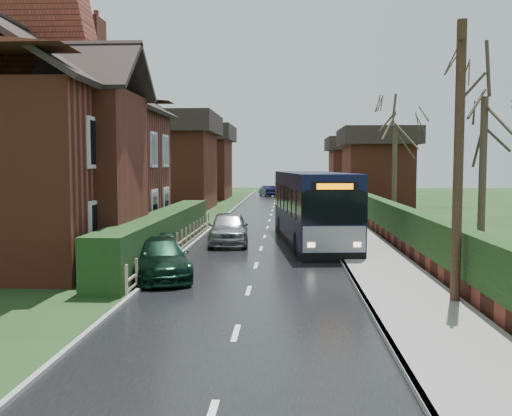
# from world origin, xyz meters

# --- Properties ---
(ground) EXTENTS (140.00, 140.00, 0.00)m
(ground) POSITION_xyz_m (0.00, 0.00, 0.00)
(ground) COLOR #29471E
(ground) RESTS_ON ground
(road) EXTENTS (6.00, 100.00, 0.02)m
(road) POSITION_xyz_m (0.00, 10.00, 0.01)
(road) COLOR black
(road) RESTS_ON ground
(pavement) EXTENTS (2.50, 100.00, 0.14)m
(pavement) POSITION_xyz_m (4.25, 10.00, 0.07)
(pavement) COLOR slate
(pavement) RESTS_ON ground
(kerb_right) EXTENTS (0.12, 100.00, 0.14)m
(kerb_right) POSITION_xyz_m (3.05, 10.00, 0.07)
(kerb_right) COLOR gray
(kerb_right) RESTS_ON ground
(kerb_left) EXTENTS (0.12, 100.00, 0.10)m
(kerb_left) POSITION_xyz_m (-3.05, 10.00, 0.05)
(kerb_left) COLOR gray
(kerb_left) RESTS_ON ground
(front_hedge) EXTENTS (1.20, 16.00, 1.60)m
(front_hedge) POSITION_xyz_m (-3.90, 5.00, 0.80)
(front_hedge) COLOR black
(front_hedge) RESTS_ON ground
(picket_fence) EXTENTS (0.10, 16.00, 0.90)m
(picket_fence) POSITION_xyz_m (-3.15, 5.00, 0.45)
(picket_fence) COLOR #9D836A
(picket_fence) RESTS_ON ground
(right_wall_hedge) EXTENTS (0.60, 50.00, 1.80)m
(right_wall_hedge) POSITION_xyz_m (5.80, 10.00, 1.02)
(right_wall_hedge) COLOR maroon
(right_wall_hedge) RESTS_ON ground
(brick_house) EXTENTS (9.30, 14.60, 10.30)m
(brick_house) POSITION_xyz_m (-8.73, 4.78, 4.38)
(brick_house) COLOR maroon
(brick_house) RESTS_ON ground
(bus) EXTENTS (3.50, 10.65, 3.18)m
(bus) POSITION_xyz_m (2.20, 7.88, 1.57)
(bus) COLOR black
(bus) RESTS_ON ground
(car_silver) EXTENTS (2.02, 4.36, 1.45)m
(car_silver) POSITION_xyz_m (-1.50, 7.35, 0.72)
(car_silver) COLOR #A9A8AC
(car_silver) RESTS_ON ground
(car_green) EXTENTS (2.86, 4.49, 1.21)m
(car_green) POSITION_xyz_m (-2.90, -0.18, 0.61)
(car_green) COLOR black
(car_green) RESTS_ON ground
(car_distant) EXTENTS (2.20, 3.83, 1.19)m
(car_distant) POSITION_xyz_m (-1.00, 45.91, 0.60)
(car_distant) COLOR black
(car_distant) RESTS_ON ground
(bus_stop_sign) EXTENTS (0.17, 0.44, 2.90)m
(bus_stop_sign) POSITION_xyz_m (4.00, 6.00, 1.91)
(bus_stop_sign) COLOR slate
(bus_stop_sign) RESTS_ON ground
(telegraph_pole) EXTENTS (0.35, 0.88, 7.01)m
(telegraph_pole) POSITION_xyz_m (5.26, -3.32, 3.55)
(telegraph_pole) COLOR #302015
(telegraph_pole) RESTS_ON ground
(tree_right_near) EXTENTS (4.14, 4.14, 8.93)m
(tree_right_near) POSITION_xyz_m (9.00, 6.00, 6.67)
(tree_right_near) COLOR #3B2D23
(tree_right_near) RESTS_ON ground
(tree_right_far) EXTENTS (4.46, 4.46, 8.61)m
(tree_right_far) POSITION_xyz_m (8.24, 20.77, 6.43)
(tree_right_far) COLOR #3C3123
(tree_right_far) RESTS_ON ground
(tree_house_side) EXTENTS (3.89, 3.89, 8.83)m
(tree_house_side) POSITION_xyz_m (-9.38, 10.00, 6.60)
(tree_house_side) COLOR #3B2B23
(tree_house_side) RESTS_ON ground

